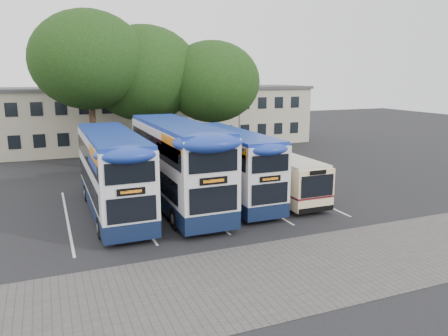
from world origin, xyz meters
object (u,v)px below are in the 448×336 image
lamp_post (240,100)px  bus_dd_right (230,162)px  bus_dd_mid (177,161)px  tree_mid (144,74)px  tree_left (89,60)px  bus_dd_left (112,170)px  bus_single (275,172)px  tree_right (212,82)px

lamp_post → bus_dd_right: bearing=-116.4°
bus_dd_mid → tree_mid: bearing=84.4°
tree_mid → bus_dd_mid: tree_mid is taller
lamp_post → tree_left: (-13.89, -2.32, 3.43)m
bus_dd_left → bus_dd_right: bus_dd_left is taller
tree_mid → bus_single: (4.86, -14.17, -5.98)m
tree_right → bus_single: tree_right is taller
lamp_post → bus_dd_mid: lamp_post is taller
tree_right → bus_dd_mid: (-6.76, -12.00, -4.17)m
tree_left → bus_single: bearing=-53.7°
lamp_post → tree_mid: size_ratio=0.79×
tree_mid → tree_right: bearing=-19.7°
bus_dd_left → tree_right: bearing=49.4°
lamp_post → bus_dd_mid: size_ratio=0.78×
tree_mid → bus_dd_mid: (-1.37, -13.93, -4.85)m
tree_mid → bus_dd_right: 15.02m
tree_left → bus_dd_right: size_ratio=1.23×
tree_right → bus_dd_mid: bearing=-119.4°
lamp_post → bus_dd_mid: bearing=-125.6°
bus_dd_left → tree_mid: bearing=70.4°
tree_right → bus_dd_left: 16.52m
lamp_post → bus_dd_left: size_ratio=0.85×
tree_right → bus_dd_mid: tree_right is taller
bus_dd_right → bus_single: bearing=-4.1°
tree_right → bus_dd_left: size_ratio=0.96×
lamp_post → tree_mid: bearing=-173.8°
lamp_post → bus_dd_right: size_ratio=0.90×
bus_dd_left → bus_dd_mid: (3.61, 0.09, 0.20)m
tree_mid → bus_dd_left: (-4.98, -14.02, -5.05)m
lamp_post → bus_dd_right: (-7.42, -14.97, -2.79)m
tree_left → bus_dd_mid: (3.21, -12.62, -5.86)m
tree_right → bus_dd_mid: size_ratio=0.89×
tree_left → tree_mid: bearing=16.0°
tree_left → bus_single: 17.42m
tree_right → bus_dd_right: size_ratio=1.03×
bus_single → bus_dd_left: bearing=179.1°
bus_dd_right → tree_right: bearing=73.8°
tree_mid → tree_left: bearing=-164.0°
tree_right → tree_left: bearing=176.5°
lamp_post → bus_single: size_ratio=1.01×
tree_left → tree_mid: (4.58, 1.31, -1.01)m
bus_single → tree_mid: bearing=108.9°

